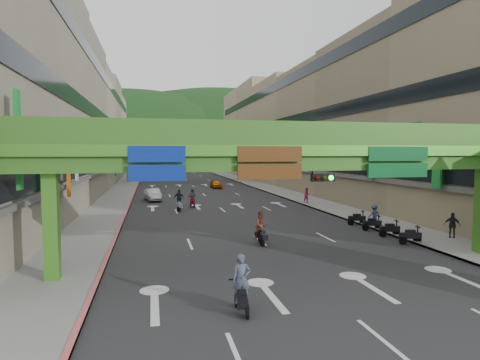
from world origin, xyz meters
TOP-DOWN VIEW (x-y plane):
  - ground at (0.00, 0.00)m, footprint 320.00×320.00m
  - road_slab at (0.00, 50.00)m, footprint 18.00×140.00m
  - sidewalk_left at (-11.00, 50.00)m, footprint 4.00×140.00m
  - sidewalk_right at (11.00, 50.00)m, footprint 4.00×140.00m
  - curb_left at (-9.10, 50.00)m, footprint 0.20×140.00m
  - curb_right at (9.10, 50.00)m, footprint 0.20×140.00m
  - building_row_left at (-18.93, 50.00)m, footprint 12.80×95.00m
  - building_row_right at (18.93, 50.00)m, footprint 12.80×95.00m
  - overpass_near at (0.93, 5.38)m, footprint 28.00×12.27m
  - overpass_far at (0.00, 65.00)m, footprint 28.00×2.20m
  - hill_left at (-15.00, 160.00)m, footprint 168.00×140.00m
  - hill_right at (25.00, 180.00)m, footprint 208.00×176.00m
  - bunting_string at (0.00, 30.00)m, footprint 26.00×0.36m
  - scooter_rider_near at (-3.70, 1.00)m, footprint 0.70×1.60m
  - scooter_rider_mid at (-0.22, 10.93)m, footprint 0.94×1.60m
  - scooter_rider_left at (-4.21, 26.15)m, footprint 1.10×1.59m
  - scooter_rider_far at (-2.67, 28.61)m, footprint 0.86×1.59m
  - parked_scooter_row at (8.80, 12.38)m, footprint 1.60×7.19m
  - car_silver at (-6.64, 35.00)m, footprint 2.15×4.47m
  - car_yellow at (3.09, 49.47)m, footprint 1.61×3.79m
  - pedestrian_red at (9.80, 28.41)m, footprint 0.81×0.64m
  - pedestrian_dark at (12.20, 9.58)m, footprint 0.99×0.92m
  - pedestrian_blue at (9.80, 14.87)m, footprint 0.76×0.52m

SIDE VIEW (x-z plane):
  - ground at x=0.00m, z-range 0.00..0.00m
  - hill_left at x=-15.00m, z-range -56.00..56.00m
  - hill_right at x=25.00m, z-range -64.00..64.00m
  - road_slab at x=0.00m, z-range 0.00..0.02m
  - sidewalk_left at x=-11.00m, z-range 0.00..0.15m
  - sidewalk_right at x=11.00m, z-range 0.00..0.15m
  - curb_left at x=-9.10m, z-range 0.00..0.18m
  - curb_right at x=9.10m, z-range 0.00..0.18m
  - parked_scooter_row at x=8.80m, z-range -0.02..1.06m
  - car_yellow at x=3.09m, z-range 0.00..1.28m
  - car_silver at x=-6.64m, z-range 0.00..1.41m
  - pedestrian_blue at x=9.80m, z-range 0.00..1.54m
  - pedestrian_dark at x=12.20m, z-range 0.00..1.63m
  - pedestrian_red at x=9.80m, z-range 0.00..1.65m
  - scooter_rider_far at x=-2.67m, z-range 0.00..1.93m
  - scooter_rider_near at x=-3.70m, z-range -0.06..2.04m
  - scooter_rider_left at x=-4.21m, z-range 0.01..2.13m
  - scooter_rider_mid at x=-0.22m, z-range 0.04..2.13m
  - overpass_near at x=0.93m, z-range 1.66..8.76m
  - overpass_far at x=0.00m, z-range 1.85..8.95m
  - bunting_string at x=0.00m, z-range 5.73..6.19m
  - building_row_left at x=-18.93m, z-range -0.04..18.96m
  - building_row_right at x=18.93m, z-range -0.04..18.96m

